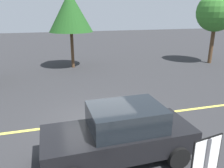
% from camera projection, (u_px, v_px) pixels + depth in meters
% --- Properties ---
extents(ground_plane, '(80.00, 80.00, 0.00)m').
position_uv_depth(ground_plane, '(96.00, 122.00, 8.93)').
color(ground_plane, '#2D2D30').
extents(lane_marking_centre, '(28.00, 0.16, 0.01)m').
position_uv_depth(lane_marking_centre, '(164.00, 113.00, 9.70)').
color(lane_marking_centre, '#E0D14C').
extents(car_black_near_curb, '(4.34, 2.00, 1.65)m').
position_uv_depth(car_black_near_curb, '(120.00, 133.00, 6.51)').
color(car_black_near_curb, black).
rests_on(car_black_near_curb, ground_plane).
extents(tree_left_verge, '(3.19, 3.19, 5.51)m').
position_uv_depth(tree_left_verge, '(70.00, 12.00, 16.20)').
color(tree_left_verge, '#513823').
rests_on(tree_left_verge, ground_plane).
extents(tree_right_verge, '(3.02, 3.02, 5.57)m').
position_uv_depth(tree_right_verge, '(216.00, 12.00, 17.67)').
color(tree_right_verge, '#513823').
rests_on(tree_right_verge, ground_plane).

